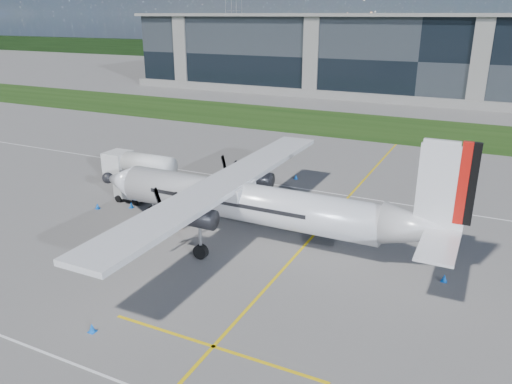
{
  "coord_description": "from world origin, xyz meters",
  "views": [
    {
      "loc": [
        13.92,
        -23.57,
        15.48
      ],
      "look_at": [
        -1.2,
        7.41,
        3.14
      ],
      "focal_mm": 35.0,
      "sensor_mm": 36.0,
      "label": 1
    }
  ],
  "objects_px": {
    "fuel_tanker_truck": "(135,167)",
    "safety_cone_stbdwing": "(296,177)",
    "safety_cone_tail": "(444,278)",
    "safety_cone_fwd": "(97,206)",
    "safety_cone_nose_stbd": "(131,205)",
    "safety_cone_portwing": "(92,328)",
    "pylon_west": "(234,15)",
    "baggage_tug": "(132,191)",
    "turboprop_aircraft": "(258,182)",
    "ground_crew_person": "(179,218)"
  },
  "relations": [
    {
      "from": "baggage_tug",
      "to": "pylon_west",
      "type": "bearing_deg",
      "value": 115.09
    },
    {
      "from": "safety_cone_tail",
      "to": "safety_cone_stbdwing",
      "type": "xyz_separation_m",
      "value": [
        -15.64,
        14.79,
        0.0
      ]
    },
    {
      "from": "turboprop_aircraft",
      "to": "safety_cone_stbdwing",
      "type": "bearing_deg",
      "value": 100.65
    },
    {
      "from": "turboprop_aircraft",
      "to": "ground_crew_person",
      "type": "bearing_deg",
      "value": -169.75
    },
    {
      "from": "pylon_west",
      "to": "fuel_tanker_truck",
      "type": "height_order",
      "value": "pylon_west"
    },
    {
      "from": "safety_cone_stbdwing",
      "to": "ground_crew_person",
      "type": "bearing_deg",
      "value": -102.4
    },
    {
      "from": "baggage_tug",
      "to": "fuel_tanker_truck",
      "type": "bearing_deg",
      "value": 125.72
    },
    {
      "from": "turboprop_aircraft",
      "to": "baggage_tug",
      "type": "bearing_deg",
      "value": 170.17
    },
    {
      "from": "turboprop_aircraft",
      "to": "safety_cone_nose_stbd",
      "type": "distance_m",
      "value": 12.99
    },
    {
      "from": "ground_crew_person",
      "to": "safety_cone_fwd",
      "type": "bearing_deg",
      "value": 87.99
    },
    {
      "from": "fuel_tanker_truck",
      "to": "safety_cone_portwing",
      "type": "distance_m",
      "value": 24.66
    },
    {
      "from": "turboprop_aircraft",
      "to": "safety_cone_fwd",
      "type": "relative_size",
      "value": 58.03
    },
    {
      "from": "pylon_west",
      "to": "ground_crew_person",
      "type": "xyz_separation_m",
      "value": [
        73.46,
        -144.85,
        -14.02
      ]
    },
    {
      "from": "baggage_tug",
      "to": "ground_crew_person",
      "type": "distance_m",
      "value": 7.98
    },
    {
      "from": "safety_cone_portwing",
      "to": "safety_cone_fwd",
      "type": "relative_size",
      "value": 1.0
    },
    {
      "from": "safety_cone_tail",
      "to": "safety_cone_fwd",
      "type": "xyz_separation_m",
      "value": [
        -27.68,
        -0.01,
        0.0
      ]
    },
    {
      "from": "ground_crew_person",
      "to": "safety_cone_tail",
      "type": "xyz_separation_m",
      "value": [
        19.02,
        0.54,
        -0.73
      ]
    },
    {
      "from": "turboprop_aircraft",
      "to": "fuel_tanker_truck",
      "type": "distance_m",
      "value": 17.86
    },
    {
      "from": "fuel_tanker_truck",
      "to": "pylon_west",
      "type": "bearing_deg",
      "value": 114.72
    },
    {
      "from": "safety_cone_nose_stbd",
      "to": "safety_cone_stbdwing",
      "type": "bearing_deg",
      "value": 54.26
    },
    {
      "from": "ground_crew_person",
      "to": "safety_cone_tail",
      "type": "height_order",
      "value": "ground_crew_person"
    },
    {
      "from": "safety_cone_portwing",
      "to": "safety_cone_nose_stbd",
      "type": "distance_m",
      "value": 17.62
    },
    {
      "from": "ground_crew_person",
      "to": "fuel_tanker_truck",
      "type": "bearing_deg",
      "value": 54.83
    },
    {
      "from": "pylon_west",
      "to": "turboprop_aircraft",
      "type": "relative_size",
      "value": 1.03
    },
    {
      "from": "ground_crew_person",
      "to": "safety_cone_portwing",
      "type": "height_order",
      "value": "ground_crew_person"
    },
    {
      "from": "baggage_tug",
      "to": "safety_cone_stbdwing",
      "type": "distance_m",
      "value": 15.97
    },
    {
      "from": "safety_cone_portwing",
      "to": "safety_cone_nose_stbd",
      "type": "relative_size",
      "value": 1.0
    },
    {
      "from": "ground_crew_person",
      "to": "safety_cone_nose_stbd",
      "type": "distance_m",
      "value": 6.59
    },
    {
      "from": "baggage_tug",
      "to": "safety_cone_tail",
      "type": "bearing_deg",
      "value": -6.2
    },
    {
      "from": "baggage_tug",
      "to": "ground_crew_person",
      "type": "bearing_deg",
      "value": -25.16
    },
    {
      "from": "safety_cone_fwd",
      "to": "safety_cone_nose_stbd",
      "type": "bearing_deg",
      "value": 30.54
    },
    {
      "from": "pylon_west",
      "to": "safety_cone_fwd",
      "type": "height_order",
      "value": "pylon_west"
    },
    {
      "from": "ground_crew_person",
      "to": "safety_cone_stbdwing",
      "type": "distance_m",
      "value": 15.71
    },
    {
      "from": "pylon_west",
      "to": "safety_cone_nose_stbd",
      "type": "relative_size",
      "value": 60.0
    },
    {
      "from": "fuel_tanker_truck",
      "to": "safety_cone_stbdwing",
      "type": "distance_m",
      "value": 15.72
    },
    {
      "from": "pylon_west",
      "to": "safety_cone_fwd",
      "type": "distance_m",
      "value": 158.88
    },
    {
      "from": "pylon_west",
      "to": "turboprop_aircraft",
      "type": "bearing_deg",
      "value": -61.05
    },
    {
      "from": "safety_cone_fwd",
      "to": "safety_cone_tail",
      "type": "bearing_deg",
      "value": 0.02
    },
    {
      "from": "baggage_tug",
      "to": "safety_cone_portwing",
      "type": "xyz_separation_m",
      "value": [
        10.53,
        -16.24,
        -0.66
      ]
    },
    {
      "from": "pylon_west",
      "to": "ground_crew_person",
      "type": "bearing_deg",
      "value": -63.11
    },
    {
      "from": "ground_crew_person",
      "to": "safety_cone_fwd",
      "type": "relative_size",
      "value": 3.9
    },
    {
      "from": "baggage_tug",
      "to": "safety_cone_stbdwing",
      "type": "height_order",
      "value": "baggage_tug"
    },
    {
      "from": "safety_cone_portwing",
      "to": "baggage_tug",
      "type": "bearing_deg",
      "value": 122.97
    },
    {
      "from": "safety_cone_portwing",
      "to": "safety_cone_stbdwing",
      "type": "height_order",
      "value": "same"
    },
    {
      "from": "fuel_tanker_truck",
      "to": "safety_cone_stbdwing",
      "type": "height_order",
      "value": "fuel_tanker_truck"
    },
    {
      "from": "pylon_west",
      "to": "baggage_tug",
      "type": "relative_size",
      "value": 9.85
    },
    {
      "from": "pylon_west",
      "to": "baggage_tug",
      "type": "height_order",
      "value": "pylon_west"
    },
    {
      "from": "safety_cone_nose_stbd",
      "to": "safety_cone_fwd",
      "type": "relative_size",
      "value": 1.0
    },
    {
      "from": "ground_crew_person",
      "to": "safety_cone_fwd",
      "type": "distance_m",
      "value": 8.71
    },
    {
      "from": "pylon_west",
      "to": "safety_cone_stbdwing",
      "type": "distance_m",
      "value": 151.31
    }
  ]
}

